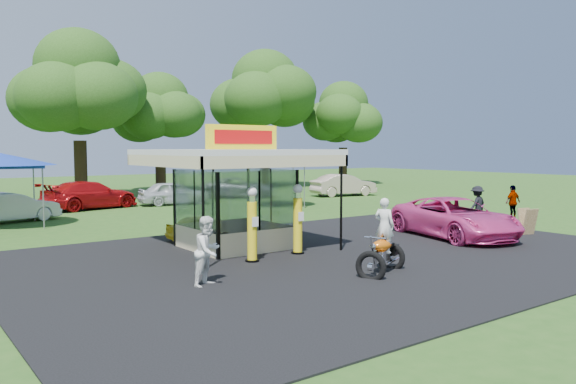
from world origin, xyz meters
The scene contains 23 objects.
ground centered at (0.00, 0.00, 0.00)m, with size 120.00×120.00×0.00m, color #28531A.
asphalt_apron centered at (0.00, 2.00, 0.02)m, with size 20.00×14.00×0.04m, color black.
gas_station_kiosk centered at (-2.00, 4.99, 1.78)m, with size 5.40×5.40×4.18m.
gas_pump_left centered at (-2.84, 2.63, 1.09)m, with size 0.42×0.42×2.27m.
gas_pump_right centered at (-0.96, 2.84, 1.09)m, with size 0.42×0.42×2.28m.
motorcycle centered at (-0.73, -0.70, 0.84)m, with size 1.89×1.45×2.15m.
spare_tires centered at (-3.06, 3.97, 0.40)m, with size 1.01×0.93×0.82m.
a_frame_sign centered at (8.76, 0.66, 0.54)m, with size 0.64×0.67×1.06m.
kiosk_car centered at (-2.00, 7.20, 0.48)m, with size 1.13×2.82×0.96m, color yellow.
pink_sedan centered at (5.90, 1.95, 0.77)m, with size 2.55×5.54×1.54m, color #E73F92.
spectator_west centered at (-5.25, 0.89, 0.87)m, with size 0.85×0.66×1.75m, color white.
spectator_east_a centered at (10.30, 4.04, 0.85)m, with size 1.10×0.64×1.71m, color black.
spectator_east_b centered at (12.95, 3.90, 0.82)m, with size 0.97×0.40×1.65m, color gray.
bg_car_a centered at (-6.80, 17.00, 0.69)m, with size 1.47×4.21×1.39m, color silver.
bg_car_b centered at (-2.07, 20.65, 0.79)m, with size 2.21×5.45×1.58m, color #B10D10.
bg_car_c centered at (2.77, 20.06, 0.72)m, with size 1.70×4.23×1.44m, color silver.
bg_car_d centered at (8.42, 21.92, 0.70)m, with size 2.33×5.04×1.40m, color slate.
bg_car_e centered at (15.34, 18.69, 0.78)m, with size 1.66×4.75×1.57m, color #BFA792.
tent_east centered at (7.25, 15.67, 2.68)m, with size 4.24×4.24×2.97m.
oak_far_c centered at (-0.51, 27.67, 7.08)m, with size 9.47×9.47×11.16m.
oak_far_d centered at (6.54, 30.57, 5.86)m, with size 7.72×7.72×9.19m.
oak_far_e centered at (15.93, 29.57, 7.48)m, with size 9.84×9.84×11.72m.
oak_far_f centered at (24.08, 28.45, 6.10)m, with size 7.89×7.89×9.51m.
Camera 1 is at (-11.81, -11.32, 3.41)m, focal length 35.00 mm.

